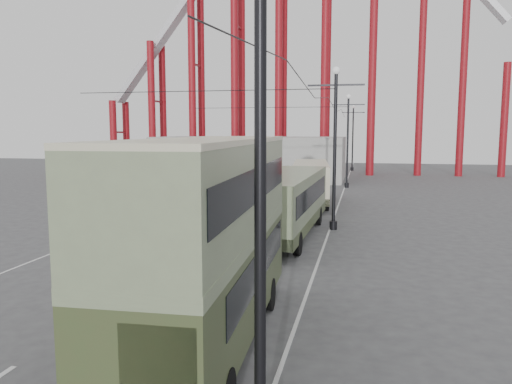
% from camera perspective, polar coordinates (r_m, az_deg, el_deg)
% --- Properties ---
extents(ground, '(160.00, 160.00, 0.00)m').
position_cam_1_polar(ground, '(14.36, -20.31, -17.02)').
color(ground, '#454548').
rests_on(ground, ground).
extents(road_markings, '(12.52, 120.00, 0.01)m').
position_cam_1_polar(road_markings, '(32.25, -2.55, -3.22)').
color(road_markings, silver).
rests_on(road_markings, ground).
extents(lamp_post_mid, '(3.20, 0.44, 9.32)m').
position_cam_1_polar(lamp_post_mid, '(29.04, 8.99, 4.84)').
color(lamp_post_mid, black).
rests_on(lamp_post_mid, ground).
extents(lamp_post_far, '(3.20, 0.44, 9.32)m').
position_cam_1_polar(lamp_post_far, '(51.01, 10.43, 5.72)').
color(lamp_post_far, black).
rests_on(lamp_post_far, ground).
extents(lamp_post_distant, '(3.20, 0.44, 9.32)m').
position_cam_1_polar(lamp_post_distant, '(73.00, 11.00, 6.07)').
color(lamp_post_distant, black).
rests_on(lamp_post_distant, ground).
extents(roller_coaster, '(52.95, 5.00, 55.48)m').
position_cam_1_polar(roller_coaster, '(70.68, 4.23, 21.08)').
color(roller_coaster, maroon).
rests_on(roller_coaster, ground).
extents(fairground_shed, '(22.00, 10.00, 5.00)m').
position_cam_1_polar(fairground_shed, '(59.56, -0.64, 3.91)').
color(fairground_shed, '#9B9B96').
rests_on(fairground_shed, ground).
extents(double_decker_bus, '(3.02, 10.43, 5.55)m').
position_cam_1_polar(double_decker_bus, '(13.18, -5.35, -4.54)').
color(double_decker_bus, '#3A4927').
rests_on(double_decker_bus, ground).
extents(single_decker_green, '(3.21, 12.22, 3.43)m').
position_cam_1_polar(single_decker_green, '(27.15, 3.62, -1.05)').
color(single_decker_green, gray).
rests_on(single_decker_green, ground).
extents(single_decker_cream, '(3.74, 10.66, 3.25)m').
position_cam_1_polar(single_decker_cream, '(39.37, 6.25, 1.29)').
color(single_decker_cream, beige).
rests_on(single_decker_cream, ground).
extents(pedestrian, '(0.82, 0.73, 1.88)m').
position_cam_1_polar(pedestrian, '(22.24, 1.27, -5.44)').
color(pedestrian, '#222227').
rests_on(pedestrian, ground).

